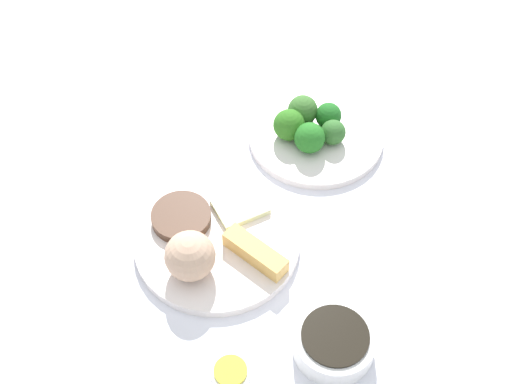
{
  "coord_description": "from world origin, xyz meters",
  "views": [
    {
      "loc": [
        0.63,
        -0.06,
        0.91
      ],
      "look_at": [
        -0.05,
        0.01,
        0.06
      ],
      "focal_mm": 47.8,
      "sensor_mm": 36.0,
      "label": 1
    }
  ],
  "objects_px": {
    "broccoli_plate": "(316,135)",
    "soy_sauce_bowl": "(334,343)",
    "sauce_ramekin_hot_mustard": "(231,375)",
    "main_plate": "(217,241)"
  },
  "relations": [
    {
      "from": "broccoli_plate",
      "to": "sauce_ramekin_hot_mustard",
      "type": "xyz_separation_m",
      "value": [
        0.43,
        -0.19,
        0.0
      ]
    },
    {
      "from": "broccoli_plate",
      "to": "soy_sauce_bowl",
      "type": "bearing_deg",
      "value": -5.61
    },
    {
      "from": "main_plate",
      "to": "broccoli_plate",
      "type": "xyz_separation_m",
      "value": [
        -0.21,
        0.19,
        -0.0
      ]
    },
    {
      "from": "soy_sauce_bowl",
      "to": "sauce_ramekin_hot_mustard",
      "type": "height_order",
      "value": "soy_sauce_bowl"
    },
    {
      "from": "main_plate",
      "to": "soy_sauce_bowl",
      "type": "bearing_deg",
      "value": 37.6
    },
    {
      "from": "soy_sauce_bowl",
      "to": "main_plate",
      "type": "bearing_deg",
      "value": -142.4
    },
    {
      "from": "main_plate",
      "to": "sauce_ramekin_hot_mustard",
      "type": "bearing_deg",
      "value": 0.9
    },
    {
      "from": "main_plate",
      "to": "broccoli_plate",
      "type": "relative_size",
      "value": 1.09
    },
    {
      "from": "broccoli_plate",
      "to": "sauce_ramekin_hot_mustard",
      "type": "relative_size",
      "value": 4.33
    },
    {
      "from": "broccoli_plate",
      "to": "sauce_ramekin_hot_mustard",
      "type": "bearing_deg",
      "value": -23.24
    }
  ]
}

